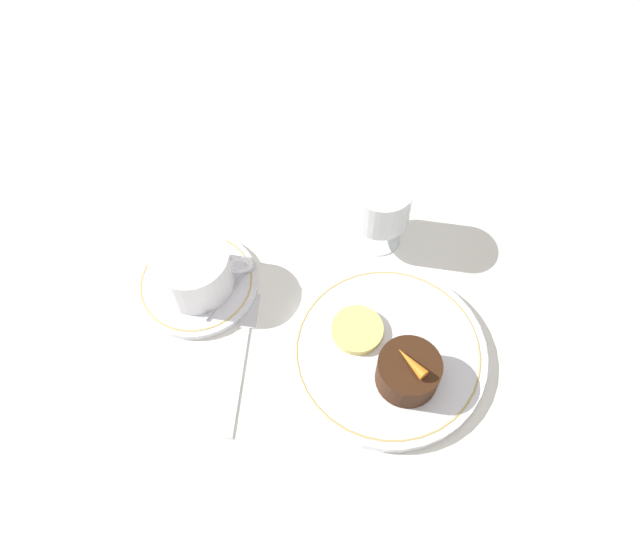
% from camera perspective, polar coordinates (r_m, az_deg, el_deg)
% --- Properties ---
extents(ground_plane, '(3.00, 3.00, 0.00)m').
position_cam_1_polar(ground_plane, '(0.79, 3.44, -6.36)').
color(ground_plane, white).
extents(dinner_plate, '(0.24, 0.24, 0.01)m').
position_cam_1_polar(dinner_plate, '(0.78, 6.21, -7.08)').
color(dinner_plate, white).
rests_on(dinner_plate, ground_plane).
extents(saucer, '(0.16, 0.16, 0.01)m').
position_cam_1_polar(saucer, '(0.84, -11.19, -0.75)').
color(saucer, white).
rests_on(saucer, ground_plane).
extents(coffee_cup, '(0.13, 0.10, 0.06)m').
position_cam_1_polar(coffee_cup, '(0.81, -11.51, 0.53)').
color(coffee_cup, white).
rests_on(coffee_cup, saucer).
extents(spoon, '(0.07, 0.09, 0.00)m').
position_cam_1_polar(spoon, '(0.82, -7.69, -0.73)').
color(spoon, silver).
rests_on(spoon, saucer).
extents(wine_glass, '(0.08, 0.08, 0.11)m').
position_cam_1_polar(wine_glass, '(0.82, 5.61, 6.31)').
color(wine_glass, silver).
rests_on(wine_glass, ground_plane).
extents(fork, '(0.05, 0.19, 0.01)m').
position_cam_1_polar(fork, '(0.79, -6.98, -6.42)').
color(fork, silver).
rests_on(fork, ground_plane).
extents(dessert_cake, '(0.08, 0.08, 0.04)m').
position_cam_1_polar(dessert_cake, '(0.74, 8.06, -8.80)').
color(dessert_cake, '#381E0F').
rests_on(dessert_cake, dinner_plate).
extents(carrot_garnish, '(0.04, 0.04, 0.01)m').
position_cam_1_polar(carrot_garnish, '(0.72, 8.34, -7.94)').
color(carrot_garnish, orange).
rests_on(carrot_garnish, dessert_cake).
extents(pineapple_slice, '(0.07, 0.07, 0.01)m').
position_cam_1_polar(pineapple_slice, '(0.78, 3.47, -5.07)').
color(pineapple_slice, '#EFE075').
rests_on(pineapple_slice, dinner_plate).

